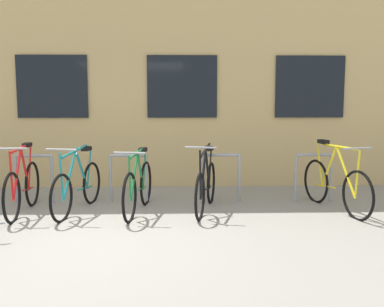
{
  "coord_description": "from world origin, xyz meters",
  "views": [
    {
      "loc": [
        1.14,
        -5.02,
        1.65
      ],
      "look_at": [
        1.34,
        1.6,
        0.83
      ],
      "focal_mm": 40.77,
      "sensor_mm": 36.0,
      "label": 1
    }
  ],
  "objects_px": {
    "bicycle_teal": "(78,186)",
    "bicycle_yellow": "(335,184)",
    "bicycle_red": "(23,187)",
    "bicycle_green": "(138,187)",
    "bicycle_black": "(206,186)"
  },
  "relations": [
    {
      "from": "bicycle_teal",
      "to": "bicycle_yellow",
      "type": "distance_m",
      "value": 3.85
    },
    {
      "from": "bicycle_red",
      "to": "bicycle_teal",
      "type": "bearing_deg",
      "value": 5.92
    },
    {
      "from": "bicycle_teal",
      "to": "bicycle_green",
      "type": "xyz_separation_m",
      "value": [
        0.9,
        -0.08,
        0.0
      ]
    },
    {
      "from": "bicycle_red",
      "to": "bicycle_black",
      "type": "height_order",
      "value": "same"
    },
    {
      "from": "bicycle_teal",
      "to": "bicycle_green",
      "type": "height_order",
      "value": "bicycle_teal"
    },
    {
      "from": "bicycle_teal",
      "to": "bicycle_black",
      "type": "relative_size",
      "value": 1.05
    },
    {
      "from": "bicycle_red",
      "to": "bicycle_black",
      "type": "xyz_separation_m",
      "value": [
        2.69,
        0.08,
        -0.01
      ]
    },
    {
      "from": "bicycle_yellow",
      "to": "bicycle_green",
      "type": "bearing_deg",
      "value": -179.1
    },
    {
      "from": "bicycle_teal",
      "to": "bicycle_green",
      "type": "distance_m",
      "value": 0.91
    },
    {
      "from": "bicycle_teal",
      "to": "bicycle_red",
      "type": "height_order",
      "value": "bicycle_red"
    },
    {
      "from": "bicycle_green",
      "to": "bicycle_black",
      "type": "bearing_deg",
      "value": 4.54
    },
    {
      "from": "bicycle_teal",
      "to": "bicycle_yellow",
      "type": "relative_size",
      "value": 0.99
    },
    {
      "from": "bicycle_red",
      "to": "bicycle_green",
      "type": "bearing_deg",
      "value": 0.02
    },
    {
      "from": "bicycle_green",
      "to": "bicycle_red",
      "type": "bearing_deg",
      "value": -179.98
    },
    {
      "from": "bicycle_teal",
      "to": "bicycle_black",
      "type": "distance_m",
      "value": 1.91
    }
  ]
}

